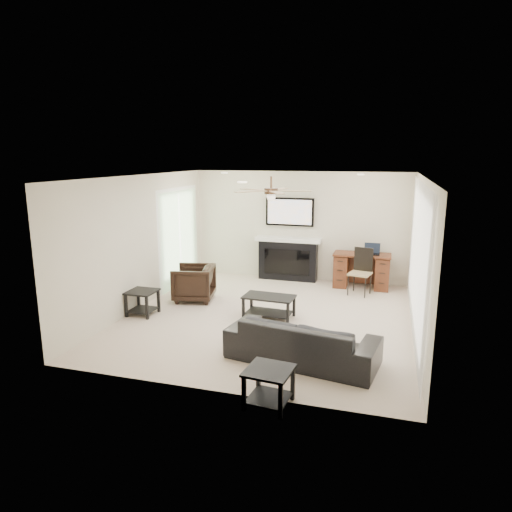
% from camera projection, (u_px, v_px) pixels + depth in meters
% --- Properties ---
extents(room_shell, '(5.50, 5.54, 2.52)m').
position_uv_depth(room_shell, '(281.00, 224.00, 7.88)').
color(room_shell, beige).
rests_on(room_shell, ground).
extents(sofa, '(2.21, 1.16, 0.61)m').
position_uv_depth(sofa, '(302.00, 341.00, 6.39)').
color(sofa, black).
rests_on(sofa, ground).
extents(armchair, '(0.91, 0.90, 0.71)m').
position_uv_depth(armchair, '(194.00, 283.00, 9.11)').
color(armchair, black).
rests_on(armchair, ground).
extents(coffee_table, '(0.93, 0.55, 0.40)m').
position_uv_depth(coffee_table, '(269.00, 307.00, 8.16)').
color(coffee_table, black).
rests_on(coffee_table, ground).
extents(end_table_near, '(0.57, 0.57, 0.45)m').
position_uv_depth(end_table_near, '(269.00, 387.00, 5.28)').
color(end_table_near, black).
rests_on(end_table_near, ground).
extents(end_table_left, '(0.51, 0.51, 0.45)m').
position_uv_depth(end_table_left, '(143.00, 303.00, 8.30)').
color(end_table_left, black).
rests_on(end_table_left, ground).
extents(fireplace_unit, '(1.52, 0.34, 1.91)m').
position_uv_depth(fireplace_unit, '(288.00, 239.00, 10.49)').
color(fireplace_unit, black).
rests_on(fireplace_unit, ground).
extents(desk, '(1.22, 0.56, 0.76)m').
position_uv_depth(desk, '(361.00, 271.00, 9.98)').
color(desk, '#411D10').
rests_on(desk, ground).
extents(desk_chair, '(0.52, 0.53, 0.97)m').
position_uv_depth(desk_chair, '(360.00, 272.00, 9.44)').
color(desk_chair, black).
rests_on(desk_chair, ground).
extents(laptop, '(0.33, 0.24, 0.23)m').
position_uv_depth(laptop, '(372.00, 249.00, 9.79)').
color(laptop, black).
rests_on(laptop, desk).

